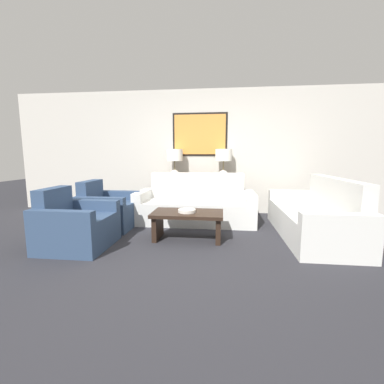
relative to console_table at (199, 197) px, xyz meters
The scene contains 11 objects.
ground_plane 2.29m from the console_table, 90.00° to the right, with size 20.00×20.00×0.00m, color #28282D.
back_wall 1.00m from the console_table, 90.00° to the left, with size 8.41×0.12×2.65m.
console_table is the anchor object (origin of this frame).
table_lamp_left 0.96m from the console_table, behind, with size 0.35×0.35×0.65m.
table_lamp_right 0.96m from the console_table, ahead, with size 0.35×0.35×0.65m.
couch_by_back_wall 0.66m from the console_table, 90.00° to the right, with size 2.18×0.90×0.91m.
couch_by_side 2.33m from the console_table, 34.46° to the right, with size 0.90×2.18×0.91m.
coffee_table 1.71m from the console_table, 90.36° to the right, with size 1.05×0.59×0.42m.
decorative_bowl 1.73m from the console_table, 90.61° to the right, with size 0.26×0.26×0.04m.
armchair_near_back_wall 1.92m from the console_table, 141.04° to the right, with size 0.85×0.89×0.82m.
armchair_near_camera 2.66m from the console_table, 124.14° to the right, with size 0.85×0.89×0.82m.
Camera 1 is at (0.49, -3.15, 1.26)m, focal length 24.00 mm.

